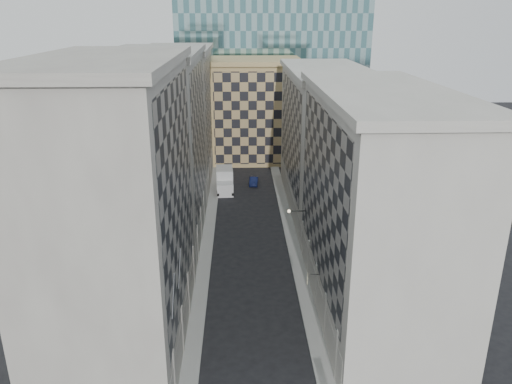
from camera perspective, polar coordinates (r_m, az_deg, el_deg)
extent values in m
cube|color=gray|center=(62.46, -5.57, -5.47)|extent=(1.50, 100.00, 0.15)
cube|color=gray|center=(62.66, 4.10, -5.34)|extent=(1.50, 100.00, 0.15)
cube|color=gray|center=(41.52, -15.55, -2.28)|extent=(10.00, 22.00, 23.00)
cube|color=gray|center=(40.11, -8.95, -0.26)|extent=(0.25, 19.36, 18.00)
cube|color=gray|center=(45.25, -8.28, -13.96)|extent=(0.45, 21.12, 3.20)
cube|color=gray|center=(38.84, -17.17, 14.17)|extent=(10.80, 22.80, 0.70)
cylinder|color=gray|center=(38.34, -9.89, -20.02)|extent=(0.90, 0.90, 4.40)
cylinder|color=gray|center=(42.68, -8.91, -15.32)|extent=(0.90, 0.90, 4.40)
cylinder|color=gray|center=(47.26, -8.15, -11.51)|extent=(0.90, 0.90, 4.40)
cylinder|color=gray|center=(52.02, -7.55, -8.38)|extent=(0.90, 0.90, 4.40)
cube|color=gray|center=(62.22, -11.05, 4.87)|extent=(10.00, 22.00, 22.00)
cube|color=gray|center=(61.27, -6.61, 6.32)|extent=(0.25, 19.36, 17.00)
cube|color=gray|center=(64.65, -6.30, -3.12)|extent=(0.45, 21.12, 3.20)
cube|color=gray|center=(60.40, -11.77, 15.33)|extent=(10.80, 22.80, 0.70)
cylinder|color=gray|center=(56.91, -7.05, -5.78)|extent=(0.90, 0.90, 4.40)
cylinder|color=gray|center=(61.90, -6.64, -3.59)|extent=(0.90, 0.90, 4.40)
cylinder|color=gray|center=(66.98, -6.29, -1.74)|extent=(0.90, 0.90, 4.40)
cylinder|color=gray|center=(72.11, -5.99, -0.14)|extent=(0.90, 0.90, 4.40)
cube|color=gray|center=(83.58, -8.80, 8.40)|extent=(10.00, 22.00, 21.00)
cube|color=gray|center=(82.88, -5.45, 9.50)|extent=(0.25, 19.36, 16.00)
cube|color=gray|center=(85.32, -5.28, 2.61)|extent=(0.45, 21.12, 3.20)
cube|color=gray|center=(82.20, -9.20, 15.83)|extent=(10.80, 22.80, 0.70)
cylinder|color=gray|center=(77.30, -5.73, 1.24)|extent=(0.90, 0.90, 4.40)
cylinder|color=gray|center=(82.53, -5.50, 2.45)|extent=(0.90, 0.90, 4.40)
cylinder|color=gray|center=(87.79, -5.30, 3.51)|extent=(0.90, 0.90, 4.40)
cylinder|color=gray|center=(93.08, -5.12, 4.45)|extent=(0.90, 0.90, 4.40)
cube|color=#AEAAA0|center=(46.24, 13.42, -1.81)|extent=(10.00, 26.00, 20.00)
cube|color=gray|center=(44.68, 7.53, -0.14)|extent=(0.25, 22.88, 15.00)
cube|color=#AEAAA0|center=(48.91, 7.10, -11.11)|extent=(0.45, 24.96, 3.20)
cube|color=#AEAAA0|center=(43.63, 14.50, 10.95)|extent=(10.80, 26.80, 0.70)
cylinder|color=#AEAAA0|center=(40.14, 9.71, -17.93)|extent=(0.90, 0.90, 4.40)
cylinder|color=#AEAAA0|center=(44.29, 8.37, -13.86)|extent=(0.90, 0.90, 4.40)
cylinder|color=#AEAAA0|center=(48.63, 7.31, -10.50)|extent=(0.90, 0.90, 4.40)
cylinder|color=#AEAAA0|center=(53.14, 6.43, -7.69)|extent=(0.90, 0.90, 4.40)
cylinder|color=#AEAAA0|center=(57.75, 5.71, -5.33)|extent=(0.90, 0.90, 4.40)
cube|color=#AEAAA0|center=(71.57, 7.90, 5.73)|extent=(10.00, 28.00, 19.00)
cube|color=gray|center=(70.56, 4.02, 6.92)|extent=(0.25, 24.64, 14.00)
cube|color=#AEAAA0|center=(73.21, 3.91, -0.27)|extent=(0.45, 26.88, 3.20)
cube|color=#AEAAA0|center=(69.89, 8.29, 13.59)|extent=(10.80, 28.80, 0.70)
cube|color=tan|center=(96.11, -0.06, 9.17)|extent=(16.00, 14.00, 18.00)
cube|color=tan|center=(89.14, 0.09, 8.34)|extent=(15.20, 0.25, 16.50)
cube|color=tan|center=(94.85, -0.07, 14.77)|extent=(16.80, 14.80, 0.80)
cube|color=#2E2824|center=(109.17, -1.40, 13.09)|extent=(6.00, 6.00, 28.00)
cube|color=#2E2824|center=(108.47, -1.46, 20.82)|extent=(7.00, 7.00, 1.40)
cylinder|color=gray|center=(35.94, -9.45, -11.62)|extent=(0.10, 2.33, 2.33)
cylinder|color=gray|center=(39.39, -8.74, -8.61)|extent=(0.10, 2.33, 2.33)
cylinder|color=black|center=(54.74, 4.74, -2.18)|extent=(1.80, 0.08, 0.08)
sphere|color=#FFE5B2|center=(54.65, 3.80, -2.19)|extent=(0.36, 0.36, 0.36)
cube|color=silver|center=(77.33, -3.55, 0.38)|extent=(2.61, 2.82, 2.02)
cube|color=silver|center=(79.86, -3.61, 1.56)|extent=(2.79, 4.17, 3.48)
cylinder|color=black|center=(76.64, -4.36, -0.22)|extent=(0.39, 1.03, 1.01)
cylinder|color=black|center=(76.68, -2.68, -0.18)|extent=(0.39, 1.03, 1.01)
cylinder|color=black|center=(81.52, -4.41, 1.01)|extent=(0.39, 1.03, 1.01)
cylinder|color=black|center=(81.56, -2.83, 1.05)|extent=(0.39, 1.03, 1.01)
imported|color=#0F1639|center=(81.96, -0.26, 1.27)|extent=(1.65, 3.99, 1.28)
cylinder|color=black|center=(46.17, 6.79, -9.32)|extent=(0.89, 0.19, 0.06)
cube|color=tan|center=(46.29, 5.90, -9.83)|extent=(0.18, 0.78, 0.78)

